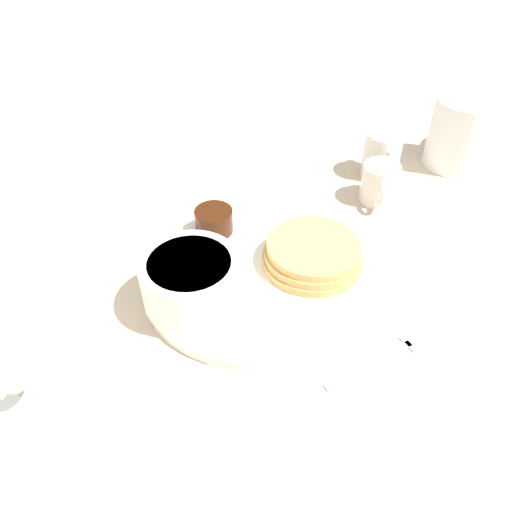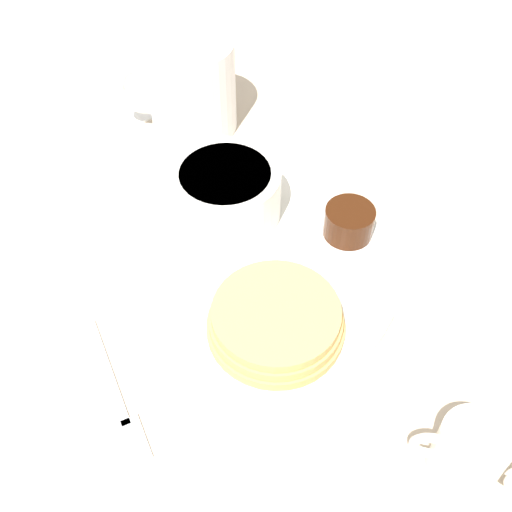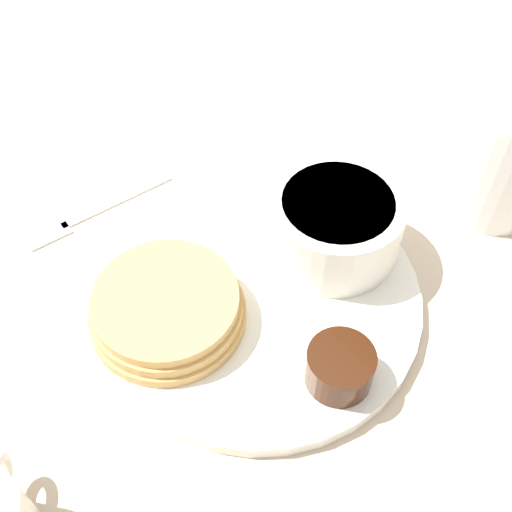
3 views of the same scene
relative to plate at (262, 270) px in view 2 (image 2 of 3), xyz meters
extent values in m
plane|color=#C6B299|center=(0.00, 0.00, -0.01)|extent=(4.00, 4.00, 0.00)
cylinder|color=white|center=(0.00, 0.00, 0.00)|extent=(0.24, 0.24, 0.01)
cylinder|color=tan|center=(0.06, -0.03, 0.01)|extent=(0.11, 0.11, 0.01)
cylinder|color=tan|center=(0.06, -0.03, 0.02)|extent=(0.11, 0.11, 0.01)
cylinder|color=tan|center=(0.06, -0.03, 0.03)|extent=(0.10, 0.10, 0.01)
cylinder|color=white|center=(-0.07, 0.01, 0.03)|extent=(0.10, 0.10, 0.05)
cylinder|color=white|center=(-0.07, 0.01, 0.05)|extent=(0.08, 0.08, 0.01)
cylinder|color=#38190A|center=(0.01, 0.09, 0.02)|extent=(0.04, 0.04, 0.03)
cylinder|color=white|center=(-0.09, 0.02, 0.02)|extent=(0.04, 0.04, 0.03)
sphere|color=white|center=(-0.09, 0.02, 0.04)|extent=(0.02, 0.02, 0.02)
cylinder|color=white|center=(-0.22, 0.05, 0.04)|extent=(0.09, 0.09, 0.10)
torus|color=white|center=(-0.24, 0.01, 0.05)|extent=(0.04, 0.06, 0.07)
cylinder|color=white|center=(0.22, 0.02, 0.02)|extent=(0.05, 0.05, 0.05)
torus|color=white|center=(0.21, 0.01, 0.02)|extent=(0.02, 0.03, 0.03)
cone|color=white|center=(0.24, 0.04, 0.04)|extent=(0.02, 0.02, 0.01)
cube|color=silver|center=(0.02, -0.16, 0.00)|extent=(0.10, 0.02, 0.00)
cube|color=silver|center=(0.08, -0.16, 0.00)|extent=(0.04, 0.02, 0.00)
cube|color=white|center=(-0.31, -0.03, 0.00)|extent=(0.13, 0.10, 0.00)
camera|label=1|loc=(-0.23, -0.32, 0.38)|focal=35.00mm
camera|label=2|loc=(0.30, -0.19, 0.44)|focal=45.00mm
camera|label=3|loc=(0.18, 0.20, 0.39)|focal=45.00mm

